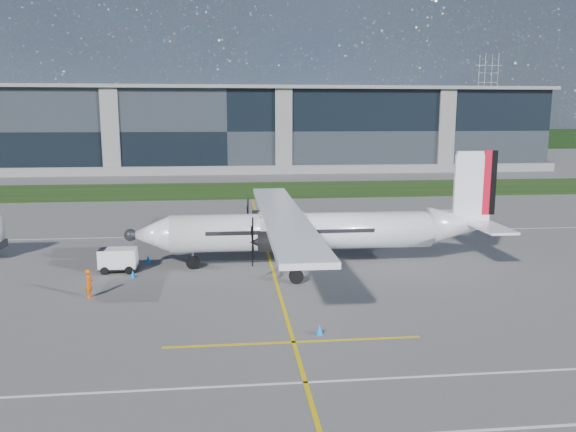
# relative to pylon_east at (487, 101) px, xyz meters

# --- Properties ---
(ground) EXTENTS (400.00, 400.00, 0.00)m
(ground) POSITION_rel_pylon_east_xyz_m (-85.00, -110.00, -15.00)
(ground) COLOR #565351
(ground) RESTS_ON ground
(grass_strip) EXTENTS (400.00, 18.00, 0.04)m
(grass_strip) POSITION_rel_pylon_east_xyz_m (-85.00, -102.00, -14.98)
(grass_strip) COLOR #19350E
(grass_strip) RESTS_ON ground
(terminal_building) EXTENTS (120.00, 20.00, 15.00)m
(terminal_building) POSITION_rel_pylon_east_xyz_m (-85.00, -70.00, -7.50)
(terminal_building) COLOR black
(terminal_building) RESTS_ON ground
(tree_line) EXTENTS (400.00, 6.00, 6.00)m
(tree_line) POSITION_rel_pylon_east_xyz_m (-85.00, -10.00, -12.00)
(tree_line) COLOR black
(tree_line) RESTS_ON ground
(pylon_east) EXTENTS (9.00, 4.60, 30.00)m
(pylon_east) POSITION_rel_pylon_east_xyz_m (0.00, 0.00, 0.00)
(pylon_east) COLOR gray
(pylon_east) RESTS_ON ground
(yellow_taxiway_centerline) EXTENTS (0.20, 70.00, 0.01)m
(yellow_taxiway_centerline) POSITION_rel_pylon_east_xyz_m (-82.00, -140.00, -14.99)
(yellow_taxiway_centerline) COLOR yellow
(yellow_taxiway_centerline) RESTS_ON ground
(turboprop_aircraft) EXTENTS (25.53, 26.48, 7.94)m
(turboprop_aircraft) POSITION_rel_pylon_east_xyz_m (-78.88, -142.78, -11.03)
(turboprop_aircraft) COLOR white
(turboprop_aircraft) RESTS_ON ground
(baggage_tug) EXTENTS (2.62, 1.57, 1.57)m
(baggage_tug) POSITION_rel_pylon_east_xyz_m (-92.32, -142.90, -14.21)
(baggage_tug) COLOR white
(baggage_tug) RESTS_ON ground
(ground_crew_person) EXTENTS (0.63, 0.83, 1.93)m
(ground_crew_person) POSITION_rel_pylon_east_xyz_m (-92.93, -148.34, -14.04)
(ground_crew_person) COLOR #F25907
(ground_crew_person) RESTS_ON ground
(safety_cone_nose_stbd) EXTENTS (0.36, 0.36, 0.50)m
(safety_cone_nose_stbd) POSITION_rel_pylon_east_xyz_m (-90.68, -140.68, -14.75)
(safety_cone_nose_stbd) COLOR #0D78E8
(safety_cone_nose_stbd) RESTS_ON ground
(safety_cone_portwing) EXTENTS (0.36, 0.36, 0.50)m
(safety_cone_portwing) POSITION_rel_pylon_east_xyz_m (-80.66, -155.22, -14.75)
(safety_cone_portwing) COLOR #0D78E8
(safety_cone_portwing) RESTS_ON ground
(safety_cone_stbdwing) EXTENTS (0.36, 0.36, 0.50)m
(safety_cone_stbdwing) POSITION_rel_pylon_east_xyz_m (-80.67, -130.03, -14.75)
(safety_cone_stbdwing) COLOR #0D78E8
(safety_cone_stbdwing) RESTS_ON ground
(safety_cone_fwd) EXTENTS (0.36, 0.36, 0.50)m
(safety_cone_fwd) POSITION_rel_pylon_east_xyz_m (-93.36, -142.43, -14.75)
(safety_cone_fwd) COLOR #0D78E8
(safety_cone_fwd) RESTS_ON ground
(safety_cone_nose_port) EXTENTS (0.36, 0.36, 0.50)m
(safety_cone_nose_port) POSITION_rel_pylon_east_xyz_m (-91.13, -144.48, -14.75)
(safety_cone_nose_port) COLOR #0D78E8
(safety_cone_nose_port) RESTS_ON ground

